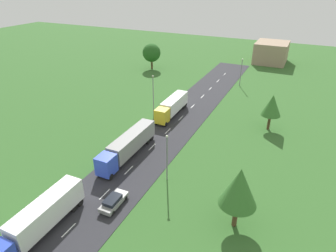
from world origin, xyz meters
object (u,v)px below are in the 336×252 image
(lamppost_third, at_px, (153,93))
(lamppost_fourth, at_px, (241,71))
(truck_third, at_px, (172,106))
(truck_lead, at_px, (39,219))
(tree_oak, at_px, (152,53))
(tree_pine, at_px, (239,187))
(distant_building, at_px, (271,52))
(truck_second, at_px, (128,145))
(car_second, at_px, (113,201))
(lamppost_second, at_px, (167,155))
(tree_birch, at_px, (272,105))

(lamppost_third, bearing_deg, lamppost_fourth, 64.18)
(truck_third, height_order, lamppost_third, lamppost_third)
(truck_lead, xyz_separation_m, tree_oak, (-20.44, 65.48, 2.95))
(truck_lead, xyz_separation_m, tree_pine, (20.18, 10.89, 3.63))
(tree_oak, relative_size, tree_pine, 0.96)
(lamppost_third, xyz_separation_m, tree_pine, (23.81, -24.07, 0.92))
(distant_building, bearing_deg, truck_second, -99.99)
(car_second, bearing_deg, lamppost_second, 64.06)
(lamppost_third, bearing_deg, tree_oak, 118.85)
(tree_pine, bearing_deg, lamppost_third, 134.70)
(truck_lead, distance_m, car_second, 8.99)
(truck_second, bearing_deg, tree_birch, 45.43)
(car_second, bearing_deg, lamppost_fourth, 85.71)
(lamppost_third, height_order, lamppost_fourth, lamppost_third)
(distant_building, bearing_deg, lamppost_fourth, -97.64)
(truck_second, bearing_deg, lamppost_second, -19.50)
(tree_pine, bearing_deg, car_second, -166.73)
(truck_second, xyz_separation_m, lamppost_second, (8.62, -3.05, 2.12))
(lamppost_third, distance_m, distant_building, 57.41)
(tree_birch, bearing_deg, lamppost_fourth, 115.71)
(tree_pine, bearing_deg, tree_oak, 126.66)
(truck_lead, xyz_separation_m, lamppost_third, (-3.63, 34.96, 2.71))
(lamppost_fourth, distance_m, distant_building, 28.93)
(truck_third, relative_size, tree_oak, 1.52)
(lamppost_third, bearing_deg, truck_lead, -84.07)
(lamppost_second, height_order, distant_building, lamppost_second)
(truck_lead, xyz_separation_m, lamppost_second, (8.97, 15.39, 2.09))
(lamppost_third, bearing_deg, tree_pine, -45.30)
(lamppost_third, relative_size, distant_building, 0.74)
(tree_pine, bearing_deg, truck_third, 128.27)
(lamppost_third, xyz_separation_m, lamppost_fourth, (12.72, 26.28, -0.68))
(truck_lead, distance_m, tree_birch, 43.47)
(truck_lead, bearing_deg, lamppost_fourth, 81.56)
(tree_oak, bearing_deg, lamppost_second, -59.58)
(lamppost_second, bearing_deg, car_second, -115.94)
(car_second, bearing_deg, tree_birch, 64.25)
(lamppost_third, height_order, tree_pine, lamppost_third)
(truck_lead, height_order, car_second, truck_lead)
(truck_second, height_order, lamppost_third, lamppost_third)
(tree_oak, bearing_deg, distant_building, 36.20)
(lamppost_second, relative_size, tree_pine, 0.91)
(truck_lead, distance_m, lamppost_second, 17.93)
(lamppost_fourth, height_order, tree_oak, tree_oak)
(car_second, relative_size, tree_oak, 0.56)
(lamppost_fourth, bearing_deg, truck_second, -101.54)
(truck_lead, distance_m, tree_oak, 68.66)
(lamppost_fourth, height_order, tree_birch, lamppost_fourth)
(truck_lead, relative_size, tree_birch, 1.83)
(distant_building, bearing_deg, tree_oak, -143.80)
(truck_second, xyz_separation_m, lamppost_third, (-3.98, 16.52, 2.74))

